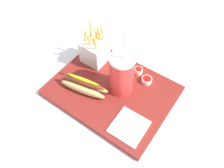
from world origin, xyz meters
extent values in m
cube|color=silver|center=(0.00, 0.00, -0.01)|extent=(2.40, 2.40, 0.02)
cube|color=maroon|center=(0.00, 0.00, 0.01)|extent=(0.43, 0.33, 0.02)
cylinder|color=red|center=(0.02, 0.02, 0.09)|extent=(0.08, 0.08, 0.15)
cylinder|color=white|center=(0.02, 0.02, 0.17)|extent=(0.08, 0.08, 0.01)
cylinder|color=white|center=(0.03, 0.02, 0.22)|extent=(0.01, 0.01, 0.10)
cube|color=white|center=(-0.14, 0.08, 0.07)|extent=(0.09, 0.08, 0.09)
cube|color=#E5C660|center=(-0.17, 0.07, 0.13)|extent=(0.01, 0.01, 0.08)
cube|color=#E5C660|center=(-0.16, 0.09, 0.14)|extent=(0.02, 0.03, 0.08)
cube|color=#E5C660|center=(-0.11, 0.06, 0.13)|extent=(0.01, 0.02, 0.09)
cube|color=#E5C660|center=(-0.13, 0.10, 0.13)|extent=(0.01, 0.03, 0.09)
cube|color=#E5C660|center=(-0.13, 0.08, 0.12)|extent=(0.01, 0.03, 0.06)
cube|color=#E5C660|center=(-0.14, 0.10, 0.12)|extent=(0.03, 0.02, 0.06)
cube|color=#E5C660|center=(-0.17, 0.07, 0.11)|extent=(0.03, 0.02, 0.05)
cube|color=#E5C660|center=(-0.14, 0.06, 0.12)|extent=(0.02, 0.01, 0.07)
cube|color=#E5C660|center=(-0.14, 0.10, 0.12)|extent=(0.03, 0.03, 0.06)
cube|color=#E5C660|center=(-0.12, 0.10, 0.14)|extent=(0.02, 0.04, 0.09)
ellipsoid|color=tan|center=(-0.08, -0.07, 0.04)|extent=(0.17, 0.06, 0.04)
ellipsoid|color=tan|center=(-0.08, -0.05, 0.04)|extent=(0.17, 0.06, 0.04)
ellipsoid|color=maroon|center=(-0.08, -0.06, 0.07)|extent=(0.16, 0.05, 0.02)
ellipsoid|color=gold|center=(-0.08, -0.06, 0.08)|extent=(0.12, 0.04, 0.01)
cylinder|color=white|center=(0.04, 0.12, 0.03)|extent=(0.03, 0.03, 0.02)
cylinder|color=#B2140F|center=(0.04, 0.12, 0.04)|extent=(0.03, 0.03, 0.01)
cylinder|color=white|center=(0.08, 0.10, 0.03)|extent=(0.04, 0.04, 0.02)
cylinder|color=#B2140F|center=(0.08, 0.10, 0.04)|extent=(0.03, 0.03, 0.01)
cube|color=white|center=(0.13, -0.09, 0.02)|extent=(0.11, 0.11, 0.01)
camera|label=1|loc=(0.28, -0.39, 0.69)|focal=36.43mm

